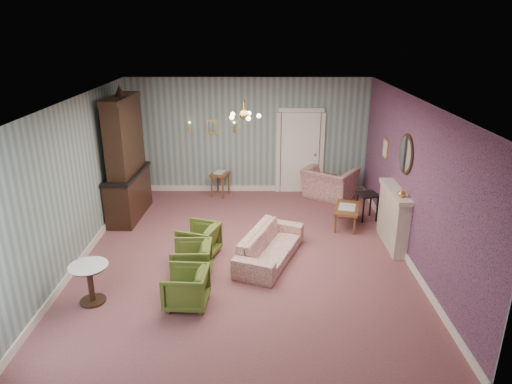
{
  "coord_description": "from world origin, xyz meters",
  "views": [
    {
      "loc": [
        0.23,
        -7.8,
        4.11
      ],
      "look_at": [
        0.2,
        0.4,
        1.1
      ],
      "focal_mm": 32.28,
      "sensor_mm": 36.0,
      "label": 1
    }
  ],
  "objects_px": {
    "olive_chair_a": "(186,286)",
    "dresser": "(125,155)",
    "side_table_black": "(367,207)",
    "olive_chair_c": "(199,239)",
    "sofa_chintz": "(270,241)",
    "wingback_chair": "(330,178)",
    "olive_chair_b": "(191,259)",
    "coffee_table": "(346,217)",
    "pedestal_table": "(91,284)",
    "fireplace": "(393,217)"
  },
  "relations": [
    {
      "from": "coffee_table",
      "to": "side_table_black",
      "type": "bearing_deg",
      "value": 36.12
    },
    {
      "from": "wingback_chair",
      "to": "dresser",
      "type": "xyz_separation_m",
      "value": [
        -4.67,
        -1.2,
        0.92
      ]
    },
    {
      "from": "fireplace",
      "to": "wingback_chair",
      "type": "bearing_deg",
      "value": 107.89
    },
    {
      "from": "fireplace",
      "to": "coffee_table",
      "type": "relative_size",
      "value": 1.6
    },
    {
      "from": "sofa_chintz",
      "to": "coffee_table",
      "type": "xyz_separation_m",
      "value": [
        1.67,
        1.48,
        -0.15
      ]
    },
    {
      "from": "coffee_table",
      "to": "side_table_black",
      "type": "distance_m",
      "value": 0.64
    },
    {
      "from": "olive_chair_a",
      "to": "olive_chair_c",
      "type": "distance_m",
      "value": 1.64
    },
    {
      "from": "olive_chair_a",
      "to": "side_table_black",
      "type": "distance_m",
      "value": 4.84
    },
    {
      "from": "olive_chair_a",
      "to": "dresser",
      "type": "xyz_separation_m",
      "value": [
        -1.78,
        3.51,
        1.1
      ]
    },
    {
      "from": "fireplace",
      "to": "olive_chair_b",
      "type": "bearing_deg",
      "value": -161.89
    },
    {
      "from": "olive_chair_b",
      "to": "sofa_chintz",
      "type": "height_order",
      "value": "sofa_chintz"
    },
    {
      "from": "olive_chair_b",
      "to": "dresser",
      "type": "height_order",
      "value": "dresser"
    },
    {
      "from": "sofa_chintz",
      "to": "wingback_chair",
      "type": "xyz_separation_m",
      "value": [
        1.55,
        3.23,
        0.14
      ]
    },
    {
      "from": "olive_chair_b",
      "to": "coffee_table",
      "type": "height_order",
      "value": "olive_chair_b"
    },
    {
      "from": "wingback_chair",
      "to": "fireplace",
      "type": "relative_size",
      "value": 0.84
    },
    {
      "from": "olive_chair_b",
      "to": "pedestal_table",
      "type": "xyz_separation_m",
      "value": [
        -1.45,
        -0.79,
        -0.01
      ]
    },
    {
      "from": "sofa_chintz",
      "to": "wingback_chair",
      "type": "relative_size",
      "value": 1.63
    },
    {
      "from": "coffee_table",
      "to": "pedestal_table",
      "type": "bearing_deg",
      "value": -147.34
    },
    {
      "from": "olive_chair_b",
      "to": "fireplace",
      "type": "xyz_separation_m",
      "value": [
        3.76,
        1.23,
        0.24
      ]
    },
    {
      "from": "olive_chair_a",
      "to": "olive_chair_b",
      "type": "height_order",
      "value": "olive_chair_b"
    },
    {
      "from": "olive_chair_a",
      "to": "pedestal_table",
      "type": "xyz_separation_m",
      "value": [
        -1.49,
        0.08,
        -0.01
      ]
    },
    {
      "from": "olive_chair_a",
      "to": "fireplace",
      "type": "xyz_separation_m",
      "value": [
        3.73,
        2.09,
        0.25
      ]
    },
    {
      "from": "olive_chair_a",
      "to": "dresser",
      "type": "distance_m",
      "value": 4.09
    },
    {
      "from": "olive_chair_a",
      "to": "dresser",
      "type": "bearing_deg",
      "value": -149.7
    },
    {
      "from": "sofa_chintz",
      "to": "fireplace",
      "type": "xyz_separation_m",
      "value": [
        2.4,
        0.62,
        0.21
      ]
    },
    {
      "from": "olive_chair_b",
      "to": "wingback_chair",
      "type": "bearing_deg",
      "value": 141.34
    },
    {
      "from": "olive_chair_a",
      "to": "wingback_chair",
      "type": "height_order",
      "value": "wingback_chair"
    },
    {
      "from": "olive_chair_a",
      "to": "olive_chair_c",
      "type": "bearing_deg",
      "value": -176.71
    },
    {
      "from": "olive_chair_c",
      "to": "coffee_table",
      "type": "bearing_deg",
      "value": 132.25
    },
    {
      "from": "olive_chair_c",
      "to": "olive_chair_a",
      "type": "bearing_deg",
      "value": 18.48
    },
    {
      "from": "dresser",
      "to": "fireplace",
      "type": "relative_size",
      "value": 2.04
    },
    {
      "from": "olive_chair_b",
      "to": "olive_chair_c",
      "type": "xyz_separation_m",
      "value": [
        0.04,
        0.77,
        0.0
      ]
    },
    {
      "from": "dresser",
      "to": "olive_chair_b",
      "type": "bearing_deg",
      "value": -53.65
    },
    {
      "from": "olive_chair_c",
      "to": "fireplace",
      "type": "relative_size",
      "value": 0.49
    },
    {
      "from": "side_table_black",
      "to": "olive_chair_c",
      "type": "bearing_deg",
      "value": -154.28
    },
    {
      "from": "coffee_table",
      "to": "olive_chair_c",
      "type": "bearing_deg",
      "value": -156.3
    },
    {
      "from": "olive_chair_c",
      "to": "side_table_black",
      "type": "relative_size",
      "value": 1.11
    },
    {
      "from": "olive_chair_c",
      "to": "sofa_chintz",
      "type": "relative_size",
      "value": 0.36
    },
    {
      "from": "wingback_chair",
      "to": "side_table_black",
      "type": "bearing_deg",
      "value": 149.91
    },
    {
      "from": "wingback_chair",
      "to": "dresser",
      "type": "height_order",
      "value": "dresser"
    },
    {
      "from": "wingback_chair",
      "to": "side_table_black",
      "type": "distance_m",
      "value": 1.53
    },
    {
      "from": "olive_chair_c",
      "to": "wingback_chair",
      "type": "distance_m",
      "value": 4.21
    },
    {
      "from": "olive_chair_c",
      "to": "side_table_black",
      "type": "distance_m",
      "value": 3.9
    },
    {
      "from": "wingback_chair",
      "to": "pedestal_table",
      "type": "bearing_deg",
      "value": 81.88
    },
    {
      "from": "wingback_chair",
      "to": "pedestal_table",
      "type": "relative_size",
      "value": 1.8
    },
    {
      "from": "wingback_chair",
      "to": "fireplace",
      "type": "xyz_separation_m",
      "value": [
        0.84,
        -2.61,
        0.07
      ]
    },
    {
      "from": "dresser",
      "to": "fireplace",
      "type": "distance_m",
      "value": 5.75
    },
    {
      "from": "olive_chair_c",
      "to": "wingback_chair",
      "type": "relative_size",
      "value": 0.58
    },
    {
      "from": "coffee_table",
      "to": "side_table_black",
      "type": "relative_size",
      "value": 1.43
    },
    {
      "from": "wingback_chair",
      "to": "pedestal_table",
      "type": "xyz_separation_m",
      "value": [
        -4.37,
        -4.63,
        -0.19
      ]
    }
  ]
}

